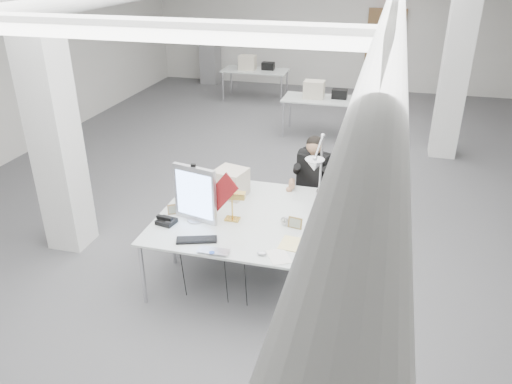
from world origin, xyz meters
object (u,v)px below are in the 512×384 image
Objects in this scene: laptop at (212,254)px; bankers_lamp at (232,206)px; desk_main at (230,235)px; monitor at (195,194)px; office_chair at (312,195)px; architect_lamp at (317,178)px; seated_person at (313,169)px; desk_phone at (166,221)px; beige_monitor at (231,183)px.

bankers_lamp reaches higher than laptop.
monitor reaches higher than desk_main.
monitor is (-1.06, -1.43, 0.57)m from office_chair.
monitor is at bearing -102.22° from office_chair.
architect_lamp is at bearing 45.03° from desk_main.
desk_main is at bearing -87.01° from seated_person.
office_chair is 0.40m from seated_person.
laptop is at bearing -84.08° from seated_person.
desk_phone reaches higher than laptop.
monitor is 3.36× the size of desk_phone.
beige_monitor is (0.18, 0.69, -0.15)m from monitor.
seated_person is 1.43× the size of monitor.
bankers_lamp is 0.43× the size of architect_lamp.
desk_main is 0.42m from laptop.
laptop reaches higher than desk_main.
monitor is at bearing 40.14° from desk_phone.
laptop is 0.40× the size of architect_lamp.
laptop is at bearing -83.66° from office_chair.
office_chair is at bearing 71.06° from laptop.
bankers_lamp reaches higher than desk_phone.
beige_monitor is (-0.20, 0.58, -0.01)m from bankers_lamp.
desk_phone is at bearing -105.96° from office_chair.
bankers_lamp is 1.83× the size of desk_phone.
monitor is 1.81× the size of beige_monitor.
architect_lamp is at bearing 23.38° from bankers_lamp.
bankers_lamp is at bearing -128.73° from architect_lamp.
seated_person is 1.75m from monitor.
office_chair is 1.08m from architect_lamp.
beige_monitor reaches higher than laptop.
desk_main is 5.73× the size of laptop.
bankers_lamp is 0.73m from desk_phone.
architect_lamp is at bearing 7.69° from beige_monitor.
bankers_lamp is (-0.68, -1.32, 0.42)m from office_chair.
monitor is 1.83× the size of bankers_lamp.
desk_phone is (-0.68, 0.46, 0.01)m from laptop.
seated_person reaches higher than laptop.
desk_main is at bearing -86.41° from office_chair.
desk_phone is 0.54× the size of beige_monitor.
desk_phone is 1.72m from architect_lamp.
desk_main is 2.85× the size of monitor.
architect_lamp reaches higher than laptop.
bankers_lamp is at bearing 90.48° from laptop.
office_chair is 1.12× the size of seated_person.
beige_monitor is (-0.27, 0.88, 0.18)m from desk_main.
monitor is 0.44m from desk_phone.
office_chair is 2.93× the size of bankers_lamp.
seated_person reaches higher than beige_monitor.
beige_monitor reaches higher than desk_main.
beige_monitor is at bearing 88.33° from monitor.
office_chair is 1.27× the size of architect_lamp.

